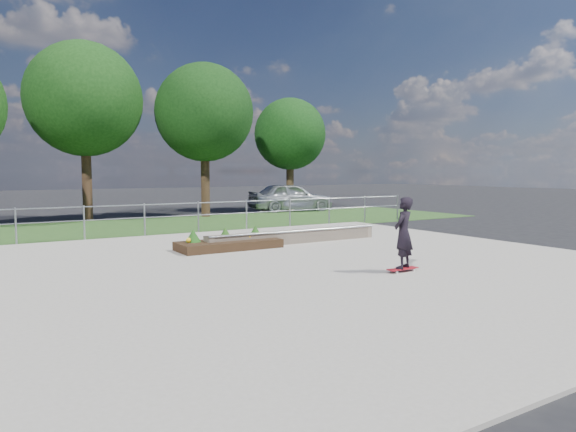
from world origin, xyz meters
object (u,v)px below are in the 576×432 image
object	(u,v)px
parked_car	(290,197)
planter_bed	(228,242)
skateboarder	(403,233)
grind_ledge	(295,237)

from	to	relation	value
parked_car	planter_bed	bearing A→B (deg)	150.39
planter_bed	skateboarder	world-z (taller)	skateboarder
grind_ledge	parked_car	distance (m)	13.61
planter_bed	grind_ledge	bearing A→B (deg)	-0.38
planter_bed	skateboarder	xyz separation A→B (m)	(1.86, -5.21, 0.69)
planter_bed	skateboarder	size ratio (longest dim) A/B	1.78
grind_ledge	parked_car	size ratio (longest dim) A/B	1.23
skateboarder	parked_car	distance (m)	18.41
skateboarder	parked_car	size ratio (longest dim) A/B	0.35
grind_ledge	planter_bed	distance (m)	2.30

